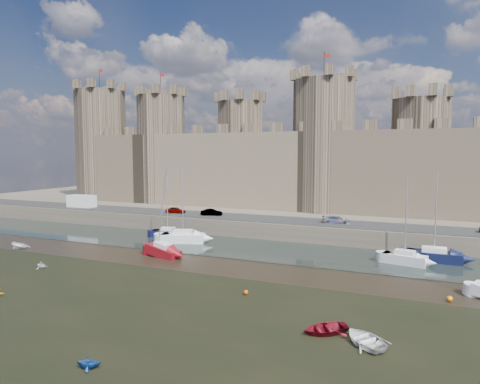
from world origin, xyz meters
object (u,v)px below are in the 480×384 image
(car_0, at_px, (176,210))
(sailboat_1, at_px, (168,233))
(sailboat_2, at_px, (405,258))
(van, at_px, (82,201))
(dinghy_1, at_px, (89,363))
(sailboat_3, at_px, (434,255))
(sailboat_4, at_px, (163,250))
(car_2, at_px, (336,220))
(sailboat_0, at_px, (183,237))
(car_1, at_px, (212,212))

(car_0, xyz_separation_m, sailboat_1, (3.22, -7.46, -2.32))
(sailboat_1, xyz_separation_m, sailboat_2, (33.70, -2.70, 0.07))
(van, distance_m, dinghy_1, 59.62)
(sailboat_3, height_order, sailboat_4, sailboat_4)
(sailboat_2, relative_size, sailboat_3, 0.97)
(sailboat_1, distance_m, sailboat_4, 12.08)
(car_2, bearing_deg, dinghy_1, 164.62)
(car_2, distance_m, sailboat_2, 14.61)
(sailboat_0, bearing_deg, sailboat_2, -18.92)
(car_1, height_order, dinghy_1, car_1)
(sailboat_0, xyz_separation_m, dinghy_1, (13.36, -33.12, -0.48))
(sailboat_1, bearing_deg, car_0, 102.21)
(car_1, xyz_separation_m, sailboat_0, (0.54, -9.97, -2.21))
(car_2, xyz_separation_m, sailboat_4, (-17.80, -18.32, -2.29))
(sailboat_4, bearing_deg, car_2, 58.10)
(sailboat_1, bearing_deg, sailboat_2, -15.71)
(sailboat_2, bearing_deg, car_2, 144.88)
(sailboat_1, bearing_deg, car_2, 7.15)
(car_1, bearing_deg, dinghy_1, -176.31)
(car_2, height_order, sailboat_1, sailboat_1)
(car_1, distance_m, sailboat_2, 31.86)
(van, xyz_separation_m, sailboat_4, (29.87, -17.76, -2.88))
(sailboat_0, relative_size, sailboat_3, 1.07)
(sailboat_0, distance_m, dinghy_1, 35.72)
(dinghy_1, bearing_deg, sailboat_3, -52.63)
(sailboat_0, bearing_deg, van, 142.36)
(sailboat_4, xyz_separation_m, dinghy_1, (11.43, -25.12, -0.41))
(car_0, relative_size, sailboat_1, 0.36)
(sailboat_4, bearing_deg, car_1, 110.09)
(van, height_order, sailboat_4, sailboat_4)
(car_0, xyz_separation_m, car_1, (6.83, 0.08, -0.00))
(van, distance_m, sailboat_3, 61.12)
(sailboat_4, bearing_deg, sailboat_3, 31.00)
(sailboat_1, height_order, sailboat_2, sailboat_2)
(sailboat_3, bearing_deg, sailboat_4, -160.73)
(sailboat_0, distance_m, sailboat_2, 29.55)
(sailboat_2, distance_m, sailboat_4, 28.68)
(van, relative_size, dinghy_1, 3.68)
(dinghy_1, bearing_deg, sailboat_0, -2.15)
(sailboat_2, xyz_separation_m, dinghy_1, (-16.19, -32.85, -0.44))
(car_0, height_order, sailboat_0, sailboat_0)
(car_1, relative_size, sailboat_0, 0.31)
(van, distance_m, sailboat_0, 29.73)
(sailboat_1, bearing_deg, car_1, 53.27)
(car_2, relative_size, dinghy_1, 2.73)
(sailboat_1, bearing_deg, van, 151.77)
(sailboat_3, bearing_deg, sailboat_2, -138.73)
(sailboat_1, bearing_deg, sailboat_0, -41.48)
(van, xyz_separation_m, sailboat_3, (60.61, -7.33, -2.86))
(sailboat_4, height_order, dinghy_1, sailboat_4)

